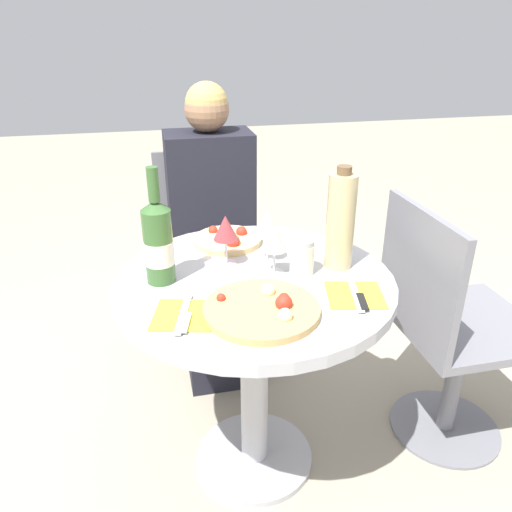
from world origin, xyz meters
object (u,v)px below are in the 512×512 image
(dining_table, at_px, (254,322))
(chair_behind_diner, at_px, (211,255))
(chair_empty_side, at_px, (447,332))
(wine_bottle, at_px, (158,242))
(pizza_large, at_px, (263,309))
(tall_carafe, at_px, (341,221))
(seated_diner, at_px, (215,251))

(dining_table, bearing_deg, chair_behind_diner, 92.19)
(chair_behind_diner, xyz_separation_m, chair_empty_side, (0.69, -0.78, 0.00))
(wine_bottle, bearing_deg, chair_behind_diner, 72.24)
(pizza_large, xyz_separation_m, tall_carafe, (0.28, 0.21, 0.13))
(wine_bottle, xyz_separation_m, tall_carafe, (0.52, -0.02, 0.02))
(seated_diner, height_order, chair_empty_side, seated_diner)
(chair_empty_side, bearing_deg, wine_bottle, -93.45)
(chair_behind_diner, bearing_deg, wine_bottle, 72.24)
(chair_empty_side, relative_size, wine_bottle, 2.66)
(dining_table, relative_size, pizza_large, 2.72)
(seated_diner, relative_size, tall_carafe, 3.85)
(seated_diner, relative_size, chair_empty_side, 1.35)
(dining_table, bearing_deg, wine_bottle, 171.19)
(seated_diner, distance_m, wine_bottle, 0.69)
(chair_behind_diner, xyz_separation_m, wine_bottle, (-0.23, -0.72, 0.40))
(pizza_large, bearing_deg, chair_empty_side, 14.63)
(seated_diner, xyz_separation_m, tall_carafe, (0.29, -0.60, 0.33))
(chair_empty_side, height_order, wine_bottle, wine_bottle)
(chair_behind_diner, height_order, pizza_large, chair_behind_diner)
(wine_bottle, relative_size, tall_carafe, 1.08)
(chair_empty_side, distance_m, pizza_large, 0.76)
(seated_diner, bearing_deg, chair_empty_side, 137.52)
(dining_table, height_order, chair_empty_side, chair_empty_side)
(tall_carafe, bearing_deg, pizza_large, -142.84)
(wine_bottle, bearing_deg, dining_table, -8.81)
(seated_diner, xyz_separation_m, chair_empty_side, (0.69, -0.63, -0.09))
(tall_carafe, bearing_deg, chair_behind_diner, 111.38)
(chair_empty_side, xyz_separation_m, pizza_large, (-0.68, -0.18, 0.29))
(dining_table, relative_size, wine_bottle, 2.45)
(chair_empty_side, distance_m, wine_bottle, 1.01)
(pizza_large, bearing_deg, tall_carafe, 37.16)
(chair_empty_side, distance_m, tall_carafe, 0.58)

